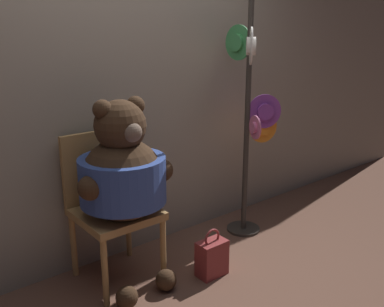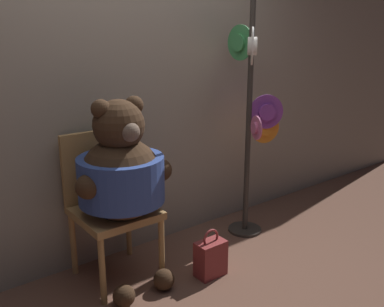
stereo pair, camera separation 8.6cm
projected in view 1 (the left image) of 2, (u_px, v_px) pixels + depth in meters
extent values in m
plane|color=brown|center=(169.00, 279.00, 2.93)|extent=(14.00, 14.00, 0.00)
cube|color=gray|center=(116.00, 74.00, 2.99)|extent=(8.00, 0.10, 2.70)
cylinder|color=#B2844C|center=(105.00, 273.00, 2.59)|extent=(0.04, 0.04, 0.45)
cylinder|color=#B2844C|center=(163.00, 251.00, 2.86)|extent=(0.04, 0.04, 0.45)
cylinder|color=#B2844C|center=(74.00, 245.00, 2.92)|extent=(0.04, 0.04, 0.45)
cylinder|color=#B2844C|center=(128.00, 228.00, 3.19)|extent=(0.04, 0.04, 0.45)
cube|color=#B2844C|center=(116.00, 214.00, 2.82)|extent=(0.49, 0.51, 0.05)
cube|color=#B2844C|center=(97.00, 166.00, 2.92)|extent=(0.49, 0.04, 0.49)
sphere|color=#3D2819|center=(123.00, 180.00, 2.71)|extent=(0.54, 0.54, 0.54)
cylinder|color=#334C99|center=(123.00, 180.00, 2.71)|extent=(0.55, 0.55, 0.30)
sphere|color=#3D2819|center=(120.00, 126.00, 2.61)|extent=(0.32, 0.32, 0.32)
sphere|color=#3D2819|center=(102.00, 110.00, 2.51)|extent=(0.12, 0.12, 0.12)
sphere|color=#3D2819|center=(135.00, 105.00, 2.65)|extent=(0.12, 0.12, 0.12)
sphere|color=brown|center=(132.00, 132.00, 2.51)|extent=(0.12, 0.12, 0.12)
sphere|color=#3D2819|center=(90.00, 188.00, 2.49)|extent=(0.15, 0.15, 0.15)
sphere|color=#3D2819|center=(162.00, 170.00, 2.80)|extent=(0.15, 0.15, 0.15)
sphere|color=#3D2819|center=(127.00, 297.00, 2.62)|extent=(0.14, 0.14, 0.14)
sphere|color=#3D2819|center=(166.00, 280.00, 2.80)|extent=(0.14, 0.14, 0.14)
cylinder|color=#332D28|center=(243.00, 229.00, 3.66)|extent=(0.28, 0.28, 0.02)
cylinder|color=#332D28|center=(247.00, 122.00, 3.40)|extent=(0.04, 0.04, 1.88)
cylinder|color=#D16693|center=(255.00, 127.00, 3.27)|extent=(0.08, 0.18, 0.18)
cylinder|color=#D16693|center=(255.00, 127.00, 3.27)|extent=(0.08, 0.10, 0.09)
cylinder|color=#3D9351|center=(238.00, 43.00, 3.32)|extent=(0.01, 0.27, 0.27)
cylinder|color=#3D9351|center=(238.00, 43.00, 3.32)|extent=(0.06, 0.13, 0.13)
cylinder|color=silver|center=(251.00, 46.00, 3.10)|extent=(0.20, 0.21, 0.27)
cylinder|color=silver|center=(251.00, 46.00, 3.10)|extent=(0.14, 0.14, 0.13)
cylinder|color=orange|center=(263.00, 128.00, 3.47)|extent=(0.24, 0.09, 0.25)
cylinder|color=orange|center=(263.00, 128.00, 3.47)|extent=(0.13, 0.09, 0.12)
cylinder|color=#7A388E|center=(264.00, 111.00, 3.40)|extent=(0.24, 0.15, 0.27)
cylinder|color=#7A388E|center=(264.00, 111.00, 3.40)|extent=(0.15, 0.13, 0.13)
cube|color=maroon|center=(212.00, 258.00, 2.95)|extent=(0.21, 0.13, 0.25)
torus|color=maroon|center=(212.00, 238.00, 2.91)|extent=(0.13, 0.02, 0.13)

